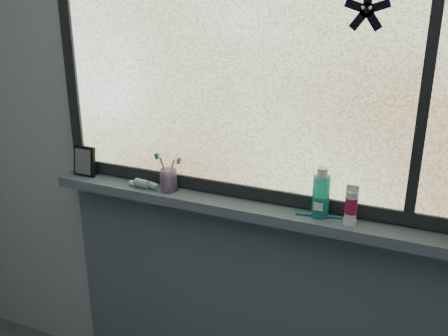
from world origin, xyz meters
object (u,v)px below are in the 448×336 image
Objects in this scene: mouthwash_bottle at (321,193)px; vanity_mirror at (85,161)px; cream_tube at (351,204)px; toothbrush_cup at (168,180)px.

vanity_mirror is at bearing -179.97° from mouthwash_bottle.
vanity_mirror is at bearing 179.05° from cream_tube.
vanity_mirror is 1.46× the size of toothbrush_cup.
mouthwash_bottle reaches higher than vanity_mirror.
mouthwash_bottle is 1.46× the size of cream_tube.
vanity_mirror is 1.26× the size of cream_tube.
toothbrush_cup is 0.86× the size of cream_tube.
vanity_mirror reaches higher than cream_tube.
vanity_mirror is 0.42m from toothbrush_cup.
vanity_mirror is 1.13m from cream_tube.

